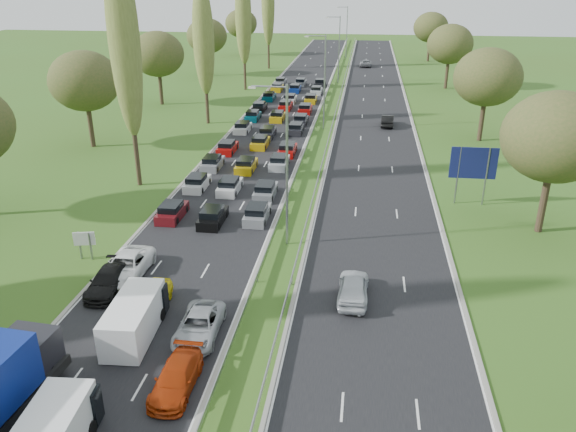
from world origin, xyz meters
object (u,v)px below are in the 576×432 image
(near_car_2, at_px, (126,266))
(white_van_rear, at_px, (135,316))
(near_car_3, at_px, (108,281))
(direction_sign, at_px, (473,166))
(info_sign, at_px, (85,242))

(near_car_2, bearing_deg, white_van_rear, -63.86)
(near_car_3, height_order, direction_sign, direction_sign)
(near_car_2, bearing_deg, near_car_3, -104.29)
(near_car_2, relative_size, white_van_rear, 0.99)
(near_car_3, relative_size, info_sign, 2.27)
(near_car_3, distance_m, direction_sign, 31.58)
(info_sign, xyz_separation_m, direction_sign, (28.80, 14.64, 2.20))
(white_van_rear, relative_size, direction_sign, 1.06)
(near_car_2, bearing_deg, info_sign, 151.46)
(near_car_2, relative_size, near_car_3, 1.15)
(near_car_3, relative_size, white_van_rear, 0.86)
(near_car_2, bearing_deg, direction_sign, 32.90)
(white_van_rear, relative_size, info_sign, 2.63)
(near_car_3, height_order, info_sign, info_sign)
(info_sign, height_order, direction_sign, direction_sign)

